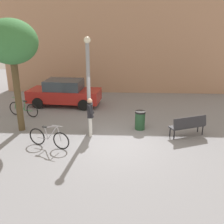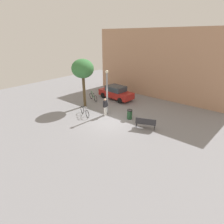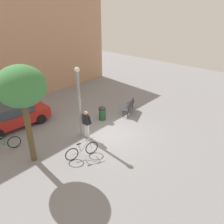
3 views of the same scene
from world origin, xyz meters
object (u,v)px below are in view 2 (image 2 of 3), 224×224
(person_by_lamppost, at_px, (105,106))
(bicycle_green, at_px, (93,97))
(parked_car_red, at_px, (116,92))
(lamppost, at_px, (107,90))
(bicycle_silver, at_px, (85,112))
(park_bench, at_px, (146,123))
(trash_bin, at_px, (130,114))
(plaza_tree, at_px, (83,69))

(person_by_lamppost, distance_m, bicycle_green, 4.55)
(bicycle_green, xyz_separation_m, parked_car_red, (1.75, 2.02, 0.39))
(lamppost, xyz_separation_m, person_by_lamppost, (0.09, -0.39, -1.35))
(bicycle_silver, xyz_separation_m, parked_car_red, (-0.65, 5.55, 0.39))
(lamppost, height_order, person_by_lamppost, lamppost)
(parked_car_red, bearing_deg, person_by_lamppost, -63.90)
(person_by_lamppost, distance_m, parked_car_red, 4.83)
(park_bench, relative_size, trash_bin, 1.92)
(lamppost, height_order, parked_car_red, lamppost)
(person_by_lamppost, bearing_deg, trash_bin, 20.45)
(person_by_lamppost, bearing_deg, bicycle_green, 149.10)
(bicycle_green, relative_size, trash_bin, 2.01)
(person_by_lamppost, xyz_separation_m, parked_car_red, (-2.13, 4.34, -0.19))
(person_by_lamppost, relative_size, plaza_tree, 0.34)
(person_by_lamppost, height_order, bicycle_green, person_by_lamppost)
(person_by_lamppost, bearing_deg, plaza_tree, 172.36)
(person_by_lamppost, height_order, bicycle_silver, person_by_lamppost)
(plaza_tree, bearing_deg, parked_car_red, 74.02)
(park_bench, distance_m, bicycle_silver, 5.80)
(park_bench, relative_size, parked_car_red, 0.38)
(bicycle_silver, bearing_deg, park_bench, 12.92)
(plaza_tree, relative_size, bicycle_silver, 2.79)
(lamppost, relative_size, parked_car_red, 0.96)
(plaza_tree, distance_m, trash_bin, 6.42)
(parked_car_red, height_order, trash_bin, parked_car_red)
(bicycle_green, bearing_deg, person_by_lamppost, -30.90)
(plaza_tree, xyz_separation_m, bicycle_silver, (1.77, -1.65, -3.47))
(parked_car_red, bearing_deg, trash_bin, -39.35)
(lamppost, bearing_deg, plaza_tree, 179.17)
(plaza_tree, bearing_deg, bicycle_silver, -43.02)
(lamppost, bearing_deg, parked_car_red, 117.22)
(park_bench, height_order, plaza_tree, plaza_tree)
(person_by_lamppost, height_order, parked_car_red, person_by_lamppost)
(park_bench, bearing_deg, lamppost, 175.87)
(lamppost, bearing_deg, person_by_lamppost, -76.39)
(bicycle_green, xyz_separation_m, bicycle_silver, (2.40, -3.53, 0.00))
(person_by_lamppost, xyz_separation_m, bicycle_green, (-3.87, 2.32, -0.58))
(person_by_lamppost, xyz_separation_m, plaza_tree, (-3.24, 0.43, 2.89))
(person_by_lamppost, distance_m, bicycle_silver, 2.00)
(bicycle_green, relative_size, parked_car_red, 0.40)
(park_bench, xyz_separation_m, parked_car_red, (-6.31, 4.26, 0.23))
(parked_car_red, bearing_deg, bicycle_green, -130.88)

